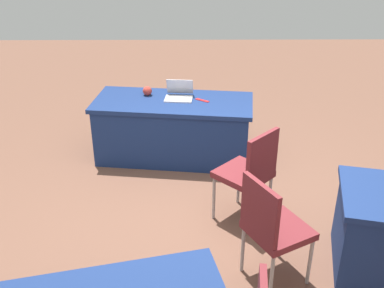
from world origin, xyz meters
TOP-DOWN VIEW (x-y plane):
  - ground_plane at (0.00, 0.00)m, footprint 14.40×14.40m
  - table_foreground at (0.35, -1.44)m, footprint 1.93×1.02m
  - chair_near_front at (-0.47, 0.71)m, footprint 0.60×0.60m
  - chair_aisle at (-0.39, -0.09)m, footprint 0.62×0.62m
  - laptop_silver at (0.28, -1.52)m, footprint 0.34×0.32m
  - yarn_ball at (0.66, -1.62)m, footprint 0.11×0.11m
  - scissors_red at (0.01, -1.44)m, footprint 0.17×0.14m

SIDE VIEW (x-z plane):
  - ground_plane at x=0.00m, z-range 0.00..0.00m
  - table_foreground at x=0.35m, z-range 0.00..0.73m
  - chair_near_front at x=-0.47m, z-range 0.07..1.03m
  - chair_aisle at x=-0.39m, z-range 0.08..1.06m
  - scissors_red at x=0.01m, z-range 0.73..0.74m
  - laptop_silver at x=0.28m, z-range 0.66..0.87m
  - yarn_ball at x=0.66m, z-range 0.73..0.84m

